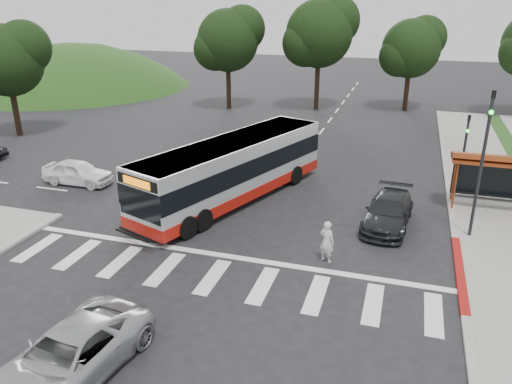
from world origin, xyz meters
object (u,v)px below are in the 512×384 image
at_px(pedestrian, 327,242).
at_px(silver_suv_south, 69,356).
at_px(transit_bus, 233,171).
at_px(dark_sedan, 388,212).

distance_m(pedestrian, silver_suv_south, 10.34).
bearing_deg(pedestrian, transit_bus, -18.24).
relative_size(transit_bus, dark_sedan, 2.58).
xyz_separation_m(dark_sedan, silver_suv_south, (-7.80, -12.86, 0.03)).
bearing_deg(transit_bus, pedestrian, -21.07).
height_order(transit_bus, pedestrian, transit_bus).
xyz_separation_m(transit_bus, dark_sedan, (7.89, -0.82, -0.90)).
distance_m(transit_bus, dark_sedan, 7.99).
bearing_deg(dark_sedan, pedestrian, -111.84).
relative_size(transit_bus, silver_suv_south, 2.35).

